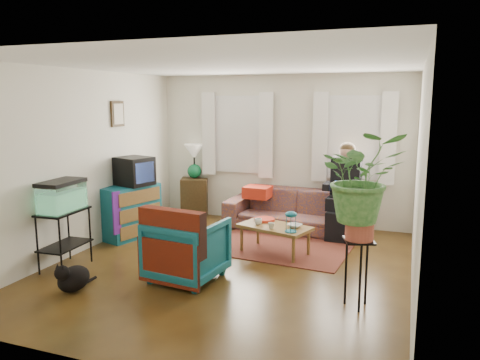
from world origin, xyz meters
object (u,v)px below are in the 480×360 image
at_px(sofa, 294,204).
at_px(aquarium_stand, 65,239).
at_px(plant_stand, 357,273).
at_px(coffee_table, 275,240).
at_px(side_table, 195,197).
at_px(dresser, 130,211).
at_px(armchair, 187,246).

bearing_deg(sofa, aquarium_stand, -127.01).
distance_m(sofa, plant_stand, 3.00).
distance_m(sofa, coffee_table, 1.33).
height_order(side_table, coffee_table, side_table).
xyz_separation_m(sofa, dresser, (-2.35, -1.31, -0.03)).
height_order(side_table, aquarium_stand, aquarium_stand).
bearing_deg(coffee_table, armchair, -103.24).
bearing_deg(aquarium_stand, armchair, 4.62).
xyz_separation_m(side_table, aquarium_stand, (-0.35, -3.15, 0.03)).
bearing_deg(side_table, dresser, -101.64).
bearing_deg(aquarium_stand, side_table, 80.98).
xyz_separation_m(aquarium_stand, coffee_table, (2.40, 1.50, -0.18)).
bearing_deg(dresser, armchair, -21.42).
distance_m(dresser, armchair, 2.09).
xyz_separation_m(dresser, aquarium_stand, (-0.01, -1.50, -0.03)).
bearing_deg(plant_stand, sofa, 116.47).
height_order(dresser, armchair, armchair).
bearing_deg(armchair, side_table, -59.41).
height_order(aquarium_stand, plant_stand, aquarium_stand).
xyz_separation_m(sofa, side_table, (-2.01, 0.35, -0.09)).
xyz_separation_m(aquarium_stand, armchair, (1.66, 0.21, 0.03)).
relative_size(dresser, armchair, 1.11).
distance_m(coffee_table, plant_stand, 1.90).
bearing_deg(side_table, aquarium_stand, -96.33).
relative_size(dresser, coffee_table, 0.93).
xyz_separation_m(aquarium_stand, plant_stand, (3.70, 0.13, -0.01)).
xyz_separation_m(sofa, aquarium_stand, (-2.36, -2.81, -0.06)).
xyz_separation_m(dresser, armchair, (1.65, -1.29, 0.00)).
relative_size(side_table, dresser, 0.77).
distance_m(aquarium_stand, coffee_table, 2.84).
xyz_separation_m(armchair, plant_stand, (2.04, -0.09, -0.05)).
distance_m(armchair, coffee_table, 1.50).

